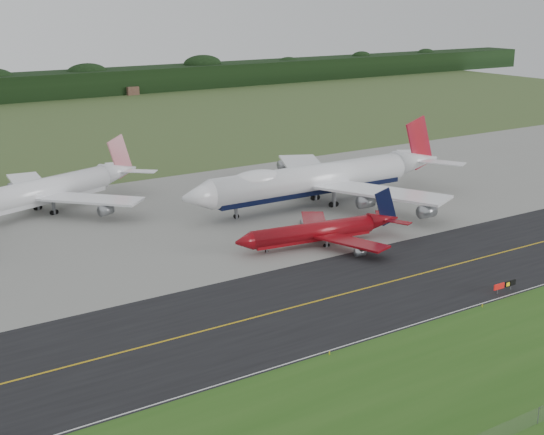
{
  "coord_description": "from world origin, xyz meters",
  "views": [
    {
      "loc": [
        -86.75,
        -96.56,
        48.27
      ],
      "look_at": [
        -9.59,
        22.0,
        6.61
      ],
      "focal_mm": 50.0,
      "sensor_mm": 36.0,
      "label": 1
    }
  ],
  "objects": [
    {
      "name": "ground",
      "position": [
        0.0,
        0.0,
        0.0
      ],
      "size": [
        600.0,
        600.0,
        0.0
      ],
      "primitive_type": "plane",
      "color": "#385527",
      "rests_on": "ground"
    },
    {
      "name": "jet_ba_747",
      "position": [
        18.24,
        44.09,
        6.36
      ],
      "size": [
        74.09,
        61.58,
        18.68
      ],
      "color": "white",
      "rests_on": "ground"
    },
    {
      "name": "taxiway_edge_line",
      "position": [
        0.0,
        -19.5,
        0.03
      ],
      "size": [
        400.0,
        0.25,
        0.0
      ],
      "primitive_type": "cube",
      "color": "silver",
      "rests_on": "taxiway"
    },
    {
      "name": "taxiway_sign",
      "position": [
        11.35,
        -18.0,
        1.22
      ],
      "size": [
        5.2,
        0.24,
        1.73
      ],
      "color": "slate",
      "rests_on": "ground"
    },
    {
      "name": "taxiway_centreline",
      "position": [
        0.0,
        -4.0,
        0.03
      ],
      "size": [
        400.0,
        0.4,
        0.0
      ],
      "primitive_type": "cube",
      "color": "gold",
      "rests_on": "taxiway"
    },
    {
      "name": "apron",
      "position": [
        0.0,
        51.0,
        0.01
      ],
      "size": [
        400.0,
        78.0,
        0.01
      ],
      "primitive_type": "cube",
      "color": "gray",
      "rests_on": "ground"
    },
    {
      "name": "taxiway",
      "position": [
        0.0,
        -4.0,
        0.01
      ],
      "size": [
        400.0,
        32.0,
        0.02
      ],
      "primitive_type": "cube",
      "color": "black",
      "rests_on": "ground"
    },
    {
      "name": "edge_marker_center",
      "position": [
        3.19,
        -20.5,
        0.25
      ],
      "size": [
        0.16,
        0.16,
        0.5
      ],
      "primitive_type": "cylinder",
      "color": "yellow",
      "rests_on": "ground"
    },
    {
      "name": "jet_star_tail",
      "position": [
        -39.01,
        73.04,
        4.97
      ],
      "size": [
        55.11,
        44.84,
        14.91
      ],
      "color": "white",
      "rests_on": "ground"
    },
    {
      "name": "jet_red_737",
      "position": [
        0.63,
        19.49,
        2.78
      ],
      "size": [
        37.21,
        30.12,
        10.04
      ],
      "color": "maroon",
      "rests_on": "ground"
    },
    {
      "name": "grass_verge",
      "position": [
        0.0,
        -35.0,
        0.01
      ],
      "size": [
        400.0,
        30.0,
        0.01
      ],
      "primitive_type": "cube",
      "color": "#2A5619",
      "rests_on": "ground"
    },
    {
      "name": "edge_marker_left",
      "position": [
        -27.68,
        -20.5,
        0.25
      ],
      "size": [
        0.16,
        0.16,
        0.5
      ],
      "primitive_type": "cylinder",
      "color": "yellow",
      "rests_on": "ground"
    }
  ]
}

